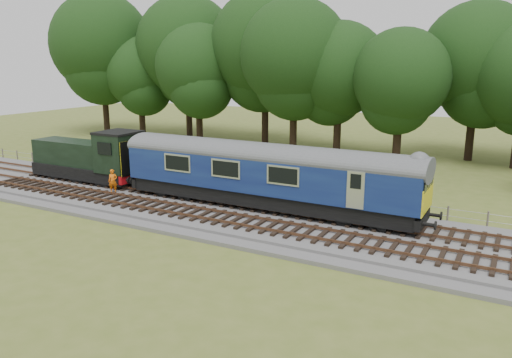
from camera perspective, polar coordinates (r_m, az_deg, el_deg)
The scene contains 9 objects.
ground at distance 29.29m, azimuth -4.29°, elevation -3.99°, with size 120.00×120.00×0.00m, color #546324.
ballast at distance 29.24m, azimuth -4.29°, elevation -3.67°, with size 70.00×7.00×0.35m, color #4C4C4F.
track_north at distance 30.30m, azimuth -2.87°, elevation -2.55°, with size 67.20×2.40×0.21m.
track_south at distance 27.90m, azimuth -6.08°, elevation -4.03°, with size 67.20×2.40×0.21m.
fence at distance 33.00m, azimuth -0.06°, elevation -1.94°, with size 64.00×0.12×1.00m, color #6B6054, non-canonical shape.
tree_line at distance 48.71m, azimuth 9.86°, elevation 2.89°, with size 70.00×8.00×18.00m, color black, non-canonical shape.
dmu_railcar at distance 28.65m, azimuth 1.08°, elevation 1.04°, with size 18.05×2.86×3.88m.
shunter_loco at distance 37.18m, azimuth -18.35°, elevation 2.24°, with size 8.91×2.60×3.38m.
worker at distance 33.55m, azimuth -16.04°, elevation -0.23°, with size 0.57×0.37×1.56m, color orange.
Camera 1 is at (15.24, -23.43, 8.76)m, focal length 35.00 mm.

